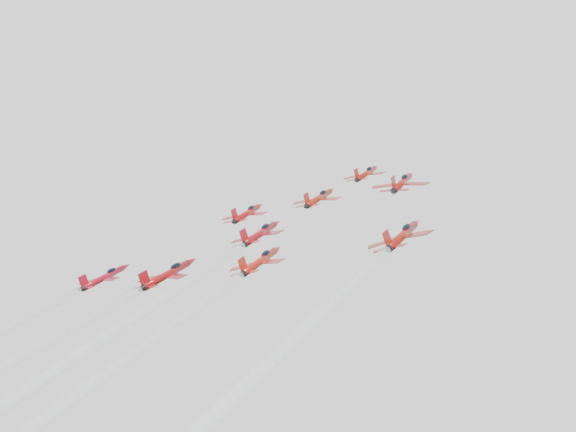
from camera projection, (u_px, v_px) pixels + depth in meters
The scene contains 7 objects.
jet_lead at pixel (366, 173), 146.73m from camera, with size 9.31×11.71×8.12m.
jet_row2_left at pixel (247, 213), 142.24m from camera, with size 10.04×12.64×8.76m.
jet_row2_center at pixel (319, 198), 134.51m from camera, with size 9.60×12.08×8.37m.
jet_row2_right at pixel (402, 182), 124.36m from camera, with size 10.15×12.78×8.85m.
jet_center at pixel (51, 371), 76.90m from camera, with size 9.84×90.06×59.85m.
jet_rear_right at pixel (34, 426), 62.44m from camera, with size 8.64×79.12×52.58m.
jet_rear_farright at pixel (224, 420), 52.09m from camera, with size 8.86×81.13×53.91m.
Camera 1 is at (60.57, -96.66, 125.97)m, focal length 45.00 mm.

